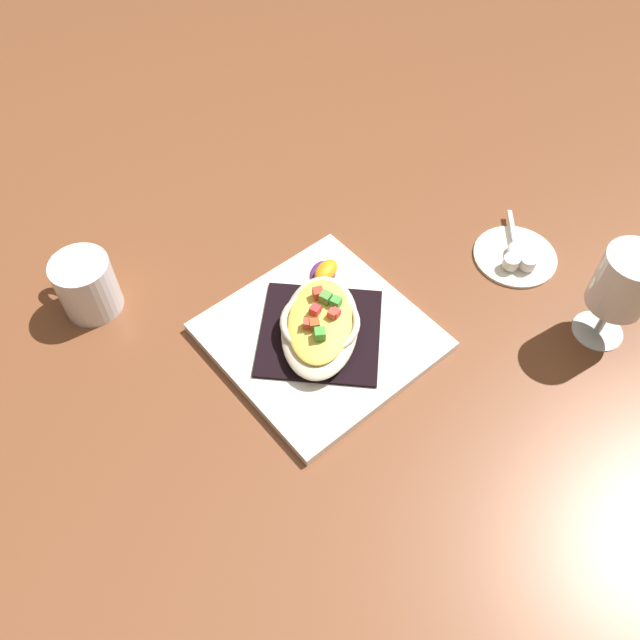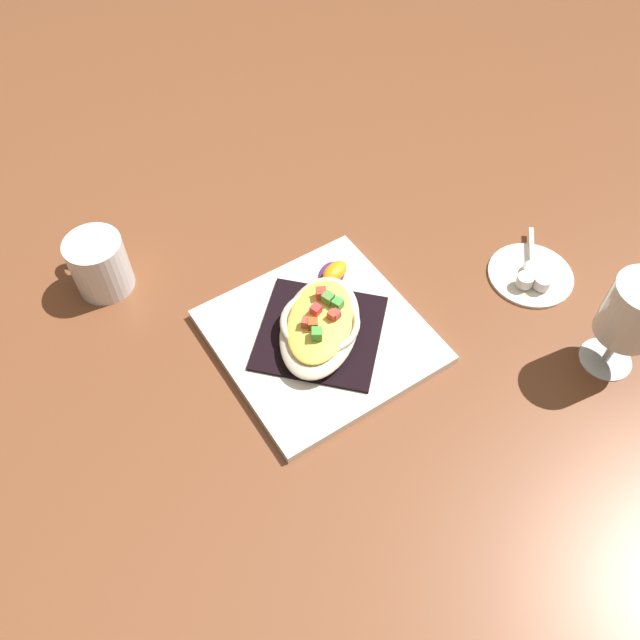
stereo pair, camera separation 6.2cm
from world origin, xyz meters
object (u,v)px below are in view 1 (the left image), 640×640
object	(u,v)px
stemmed_glass	(623,285)
spoon	(516,248)
creamer_cup_0	(511,262)
square_plate	(320,336)
creamer_saucer	(515,255)
creamer_cup_1	(528,262)
coffee_mug	(87,287)
orange_garnish	(325,272)
gratin_dish	(320,324)

from	to	relation	value
stemmed_glass	spoon	world-z (taller)	stemmed_glass
spoon	creamer_cup_0	xyz separation A→B (m)	(0.03, 0.01, 0.00)
stemmed_glass	creamer_cup_0	bearing A→B (deg)	-90.94
square_plate	creamer_cup_0	distance (m)	0.30
creamer_saucer	creamer_cup_1	size ratio (longest dim) A/B	5.12
coffee_mug	square_plate	bearing A→B (deg)	125.95
square_plate	spoon	size ratio (longest dim) A/B	3.03
square_plate	stemmed_glass	size ratio (longest dim) A/B	1.77
spoon	creamer_saucer	bearing A→B (deg)	44.08
square_plate	creamer_cup_1	world-z (taller)	creamer_cup_1
creamer_saucer	spoon	xyz separation A→B (m)	(-0.00, -0.00, 0.01)
square_plate	orange_garnish	xyz separation A→B (m)	(-0.08, -0.07, 0.01)
gratin_dish	spoon	distance (m)	0.33
creamer_saucer	spoon	distance (m)	0.01
square_plate	coffee_mug	distance (m)	0.32
stemmed_glass	square_plate	bearing A→B (deg)	-41.28
creamer_cup_0	creamer_saucer	bearing A→B (deg)	-161.70
gratin_dish	spoon	world-z (taller)	gratin_dish
creamer_saucer	creamer_cup_0	size ratio (longest dim) A/B	5.12
orange_garnish	spoon	bearing A→B (deg)	147.11
gratin_dish	creamer_saucer	distance (m)	0.33
stemmed_glass	spoon	size ratio (longest dim) A/B	1.71
coffee_mug	stemmed_glass	size ratio (longest dim) A/B	0.75
orange_garnish	spoon	world-z (taller)	orange_garnish
spoon	creamer_cup_1	xyz separation A→B (m)	(0.01, 0.03, 0.00)
gratin_dish	orange_garnish	distance (m)	0.10
square_plate	orange_garnish	bearing A→B (deg)	-137.39
spoon	stemmed_glass	bearing A→B (deg)	78.75
coffee_mug	spoon	distance (m)	0.62
gratin_dish	orange_garnish	world-z (taller)	gratin_dish
coffee_mug	creamer_saucer	bearing A→B (deg)	145.01
spoon	orange_garnish	bearing A→B (deg)	-32.89
creamer_saucer	creamer_cup_0	distance (m)	0.03
square_plate	creamer_saucer	world-z (taller)	square_plate
gratin_dish	creamer_saucer	world-z (taller)	gratin_dish
square_plate	coffee_mug	xyz separation A→B (m)	(0.19, -0.26, 0.03)
orange_garnish	coffee_mug	world-z (taller)	coffee_mug
gratin_dish	creamer_saucer	size ratio (longest dim) A/B	1.59
coffee_mug	stemmed_glass	world-z (taller)	stemmed_glass
orange_garnish	stemmed_glass	distance (m)	0.39
creamer_saucer	creamer_cup_1	world-z (taller)	creamer_cup_1
gratin_dish	spoon	bearing A→B (deg)	164.68
orange_garnish	creamer_cup_1	size ratio (longest dim) A/B	2.50
orange_garnish	spoon	size ratio (longest dim) A/B	0.69
orange_garnish	creamer_saucer	xyz separation A→B (m)	(-0.24, 0.16, -0.02)
orange_garnish	spoon	distance (m)	0.29
spoon	creamer_cup_0	distance (m)	0.03
creamer_cup_1	creamer_cup_0	bearing A→B (deg)	-45.92
gratin_dish	creamer_cup_0	distance (m)	0.30
orange_garnish	spoon	xyz separation A→B (m)	(-0.24, 0.16, -0.01)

